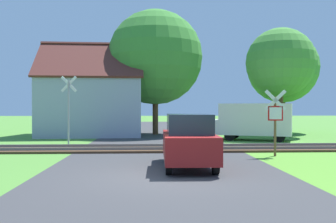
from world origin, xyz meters
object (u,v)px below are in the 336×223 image
Objects in this scene: stop_sign_near at (275,118)px; mail_truck at (253,120)px; tree_right at (281,63)px; tree_center at (155,57)px; tree_far at (283,68)px; crossing_sign_far at (69,105)px; house at (92,104)px; parked_car at (189,141)px.

stop_sign_near reaches higher than mail_truck.
mail_truck is (-2.92, -3.37, -3.92)m from tree_right.
tree_center reaches higher than tree_far.
tree_center is 9.09m from mail_truck.
tree_center is 1.76× the size of mail_truck.
crossing_sign_far is at bearing -157.30° from tree_right.
tree_right is at bearing -18.74° from mail_truck.
crossing_sign_far is (-9.47, 5.15, 0.53)m from stop_sign_near.
crossing_sign_far is at bearing -94.06° from house.
tree_far is at bearing 67.84° from tree_right.
stop_sign_near is 0.74× the size of crossing_sign_far.
stop_sign_near is 0.34× the size of tree_far.
stop_sign_near is at bearing -55.38° from house.
house is (-9.27, 12.25, 0.63)m from stop_sign_near.
tree_center is at bearing 69.80° from mail_truck.
tree_right is at bearing -101.80° from stop_sign_near.
crossing_sign_far reaches higher than parked_car.
house reaches higher than parked_car.
tree_right is (13.52, 5.66, 3.04)m from crossing_sign_far.
mail_truck reaches higher than parked_car.
tree_right is 0.94× the size of tree_far.
tree_right is 5.94m from mail_truck.
parked_car is at bearing -120.39° from tree_right.
tree_far is (5.63, 14.67, 3.62)m from stop_sign_near.
stop_sign_near is at bearing 36.02° from parked_car.
mail_truck is (5.85, -5.33, -4.48)m from tree_center.
tree_center is at bearing -60.97° from stop_sign_near.
tree_right reaches higher than parked_car.
tree_far is (10.34, 1.91, -0.51)m from tree_center.
tree_center is at bearing 65.47° from crossing_sign_far.
parked_car is (-3.85, -2.67, -0.69)m from stop_sign_near.
parked_car is (0.86, -15.43, -4.83)m from tree_center.
crossing_sign_far is at bearing -122.00° from tree_center.
crossing_sign_far is 0.49× the size of house.
stop_sign_near is 4.73m from parked_car.
mail_truck is (1.14, 7.43, -0.35)m from stop_sign_near.
stop_sign_near is 0.30× the size of tree_center.
crossing_sign_far is 10.89m from mail_truck.
house is 0.93× the size of tree_far.
tree_right is at bearing 60.89° from parked_car.
stop_sign_near is at bearing -110.57° from tree_right.
parked_car is at bearing -46.80° from crossing_sign_far.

